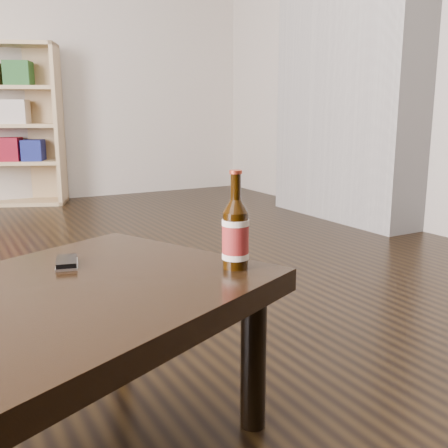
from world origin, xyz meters
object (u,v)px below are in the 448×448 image
beer_bottle (235,234)px  coffee_table (17,333)px  phone (67,263)px  bookshelf (17,122)px

beer_bottle → coffee_table: bearing=-178.5°
coffee_table → beer_bottle: bearing=1.5°
beer_bottle → phone: size_ratio=2.15×
bookshelf → coffee_table: size_ratio=1.05×
bookshelf → phone: (-0.38, -3.32, -0.26)m
beer_bottle → phone: (-0.34, 0.21, -0.07)m
phone → bookshelf: bearing=97.3°
beer_bottle → phone: beer_bottle is taller
bookshelf → coffee_table: bookshelf is taller
coffee_table → phone: 0.27m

